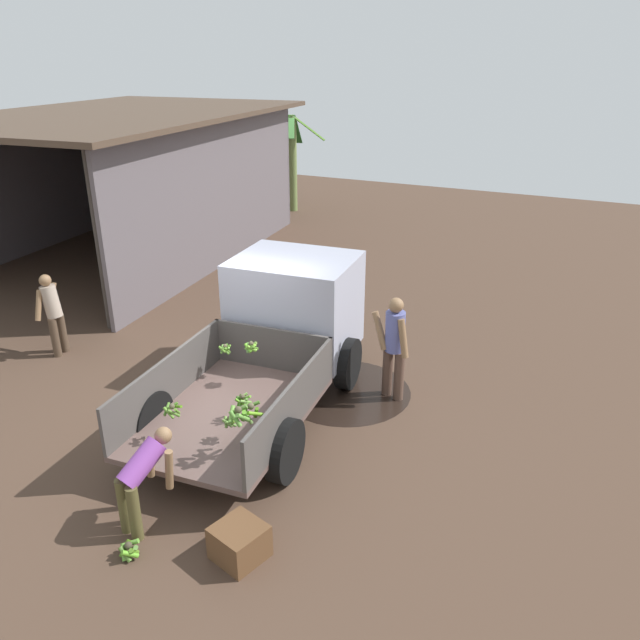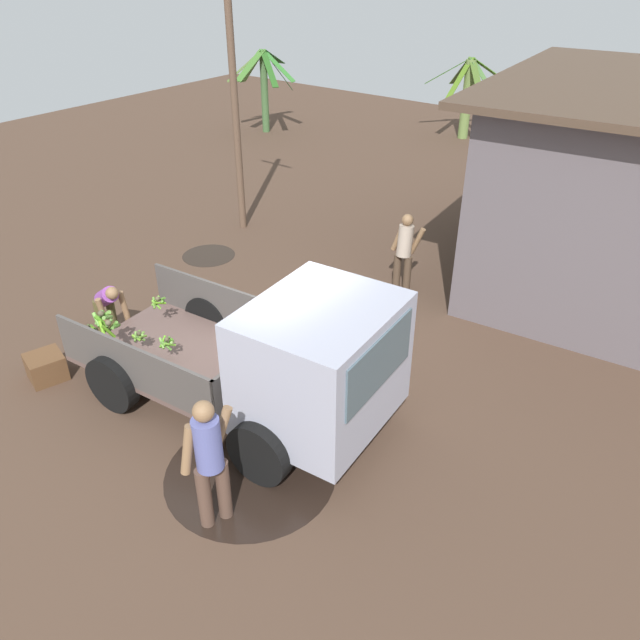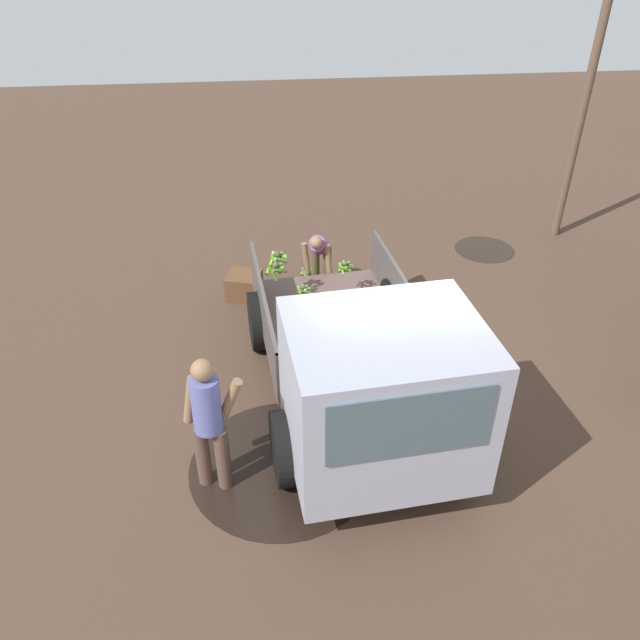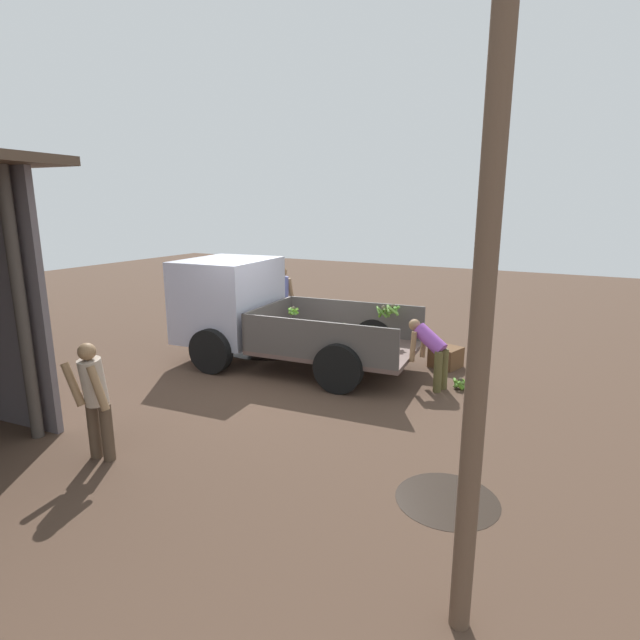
{
  "view_description": "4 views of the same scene",
  "coord_description": "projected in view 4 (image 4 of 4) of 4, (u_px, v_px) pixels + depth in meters",
  "views": [
    {
      "loc": [
        -7.08,
        -5.09,
        5.15
      ],
      "look_at": [
        0.34,
        -1.61,
        1.59
      ],
      "focal_mm": 35.0,
      "sensor_mm": 36.0,
      "label": 1
    },
    {
      "loc": [
        5.29,
        -5.67,
        5.76
      ],
      "look_at": [
        0.91,
        0.12,
        1.3
      ],
      "focal_mm": 35.0,
      "sensor_mm": 36.0,
      "label": 2
    },
    {
      "loc": [
        6.26,
        -1.82,
        5.42
      ],
      "look_at": [
        -0.19,
        -1.08,
        1.09
      ],
      "focal_mm": 35.0,
      "sensor_mm": 36.0,
      "label": 3
    },
    {
      "loc": [
        -4.88,
        7.37,
        3.12
      ],
      "look_at": [
        -0.45,
        -0.98,
        0.93
      ],
      "focal_mm": 28.0,
      "sensor_mm": 36.0,
      "label": 4
    }
  ],
  "objects": [
    {
      "name": "ground",
      "position": [
        274.0,
        376.0,
        9.28
      ],
      "size": [
        36.0,
        36.0,
        0.0
      ],
      "primitive_type": "plane",
      "color": "#4A3629"
    },
    {
      "name": "mud_patch_1",
      "position": [
        447.0,
        500.0,
        5.39
      ],
      "size": [
        1.11,
        1.11,
        0.01
      ],
      "primitive_type": "cylinder",
      "color": "black",
      "rests_on": "ground"
    },
    {
      "name": "person_foreground_visitor",
      "position": [
        282.0,
        299.0,
        11.75
      ],
      "size": [
        0.42,
        0.7,
        1.71
      ],
      "rotation": [
        0.0,
        0.0,
        2.8
      ],
      "color": "brown",
      "rests_on": "ground"
    },
    {
      "name": "person_bystander_near_shed",
      "position": [
        94.0,
        396.0,
        6.05
      ],
      "size": [
        0.65,
        0.4,
        1.53
      ],
      "rotation": [
        0.0,
        0.0,
        1.7
      ],
      "color": "#4C3A2B",
      "rests_on": "ground"
    },
    {
      "name": "cargo_truck",
      "position": [
        246.0,
        308.0,
        10.08
      ],
      "size": [
        4.79,
        2.53,
        2.05
      ],
      "rotation": [
        0.0,
        0.0,
        0.08
      ],
      "color": "brown",
      "rests_on": "ground"
    },
    {
      "name": "utility_pole",
      "position": [
        486.0,
        264.0,
        3.18
      ],
      "size": [
        1.14,
        0.16,
        5.31
      ],
      "color": "brown",
      "rests_on": "ground"
    },
    {
      "name": "banana_bunch_on_ground_0",
      "position": [
        447.0,
        364.0,
        9.67
      ],
      "size": [
        0.23,
        0.24,
        0.19
      ],
      "color": "brown",
      "rests_on": "ground"
    },
    {
      "name": "mud_patch_0",
      "position": [
        271.0,
        346.0,
        11.25
      ],
      "size": [
        2.16,
        2.16,
        0.01
      ],
      "primitive_type": "cylinder",
      "color": "black",
      "rests_on": "ground"
    },
    {
      "name": "person_worker_loading",
      "position": [
        431.0,
        349.0,
        8.57
      ],
      "size": [
        0.75,
        0.56,
        1.17
      ],
      "rotation": [
        0.0,
        0.0,
        -0.26
      ],
      "color": "brown",
      "rests_on": "ground"
    },
    {
      "name": "banana_bunch_on_ground_1",
      "position": [
        460.0,
        383.0,
        8.61
      ],
      "size": [
        0.27,
        0.27,
        0.21
      ],
      "color": "#413B2A",
      "rests_on": "ground"
    },
    {
      "name": "wooden_crate_0",
      "position": [
        446.0,
        357.0,
        9.77
      ],
      "size": [
        0.64,
        0.64,
        0.4
      ],
      "primitive_type": "cube",
      "rotation": [
        0.0,
        0.0,
        4.43
      ],
      "color": "brown",
      "rests_on": "ground"
    }
  ]
}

